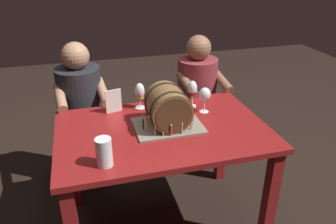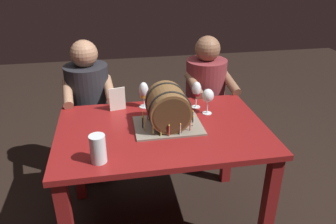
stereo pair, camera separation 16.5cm
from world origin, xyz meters
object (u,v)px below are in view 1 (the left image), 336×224
person_seated_left (83,121)px  person_seated_right (196,108)px  wine_glass_red (192,89)px  beer_pint (104,153)px  wine_glass_amber (140,92)px  wine_glass_empty (205,95)px  barrel_cake (168,108)px  dining_table (163,145)px  menu_card (114,101)px

person_seated_left → person_seated_right: bearing=-0.0°
wine_glass_red → beer_pint: size_ratio=1.23×
wine_glass_amber → person_seated_right: person_seated_right is taller
wine_glass_empty → beer_pint: 0.84m
beer_pint → person_seated_right: (0.85, 0.96, -0.30)m
barrel_cake → wine_glass_amber: bearing=109.8°
person_seated_right → person_seated_left: bearing=180.0°
wine_glass_amber → wine_glass_empty: bearing=-23.8°
dining_table → beer_pint: bearing=-142.2°
barrel_cake → wine_glass_red: bearing=45.3°
wine_glass_red → person_seated_left: person_seated_left is taller
wine_glass_amber → menu_card: bearing=-175.0°
barrel_cake → person_seated_left: size_ratio=0.36×
wine_glass_amber → beer_pint: size_ratio=1.19×
dining_table → menu_card: (-0.26, 0.31, 0.20)m
wine_glass_empty → beer_pint: size_ratio=1.15×
wine_glass_empty → beer_pint: wine_glass_empty is taller
wine_glass_empty → person_seated_right: 0.64m
person_seated_left → person_seated_right: (0.94, -0.00, -0.01)m
dining_table → barrel_cake: 0.25m
dining_table → wine_glass_amber: 0.41m
person_seated_right → beer_pint: bearing=-131.4°
wine_glass_red → person_seated_left: bearing=151.2°
barrel_cake → person_seated_right: person_seated_right is taller
dining_table → barrel_cake: bearing=19.8°
person_seated_left → wine_glass_empty: bearing=-33.2°
wine_glass_amber → beer_pint: wine_glass_amber is taller
wine_glass_red → person_seated_right: person_seated_right is taller
dining_table → person_seated_left: person_seated_left is taller
wine_glass_empty → person_seated_right: (0.14, 0.52, -0.35)m
barrel_cake → wine_glass_amber: barrel_cake is taller
wine_glass_empty → person_seated_right: bearing=74.7°
wine_glass_empty → barrel_cake: bearing=-155.2°
menu_card → dining_table: bearing=-63.0°
barrel_cake → menu_card: (-0.30, 0.30, -0.04)m
wine_glass_amber → wine_glass_red: bearing=-11.1°
barrel_cake → wine_glass_red: 0.34m
wine_glass_amber → menu_card: size_ratio=1.14×
wine_glass_red → person_seated_right: 0.58m
wine_glass_empty → beer_pint: bearing=-148.0°
person_seated_right → dining_table: bearing=-125.1°
wine_glass_amber → menu_card: wine_glass_amber is taller
dining_table → wine_glass_empty: wine_glass_empty is taller
wine_glass_amber → menu_card: (-0.18, -0.02, -0.04)m
menu_card → person_seated_right: (0.73, 0.36, -0.31)m
wine_glass_red → wine_glass_amber: bearing=168.9°
person_seated_left → beer_pint: bearing=-84.6°
person_seated_left → wine_glass_red: bearing=-28.8°
wine_glass_red → wine_glass_empty: wine_glass_red is taller
beer_pint → menu_card: menu_card is taller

